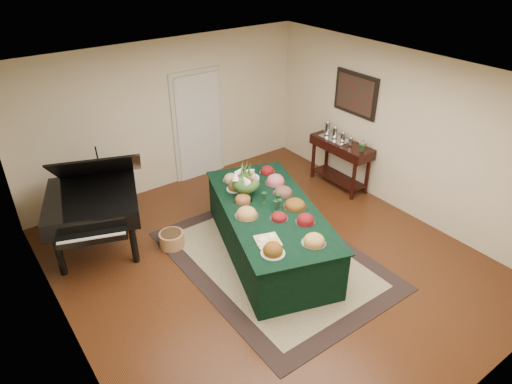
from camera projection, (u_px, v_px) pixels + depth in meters
ground at (268, 261)px, 6.75m from camera, size 6.00×6.00×0.00m
area_rug at (272, 259)px, 6.79m from camera, size 2.42×3.39×0.01m
kitchen_doorway at (198, 126)px, 8.61m from camera, size 1.05×0.07×2.10m
buffet_table at (269, 230)px, 6.76m from camera, size 2.07×2.98×0.79m
food_platters at (270, 202)px, 6.61m from camera, size 1.54×2.31×0.14m
cutting_board at (267, 238)px, 5.85m from camera, size 0.38×0.38×0.10m
green_goblets at (274, 202)px, 6.52m from camera, size 0.22×0.36×0.18m
floral_centerpiece at (246, 180)px, 6.75m from camera, size 0.43×0.43×0.43m
grand_piano at (93, 202)px, 6.68m from camera, size 1.78×1.86×1.63m
wicker_basket at (172, 240)px, 7.02m from camera, size 0.38×0.38×0.24m
mahogany_sideboard at (341, 152)px, 8.41m from camera, size 0.45×1.25×0.89m
tea_service at (337, 134)px, 8.35m from camera, size 0.34×0.74×0.30m
pink_bouquet at (363, 144)px, 7.90m from camera, size 0.16×0.16×0.20m
wall_painting at (356, 94)px, 7.99m from camera, size 0.05×0.95×0.75m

